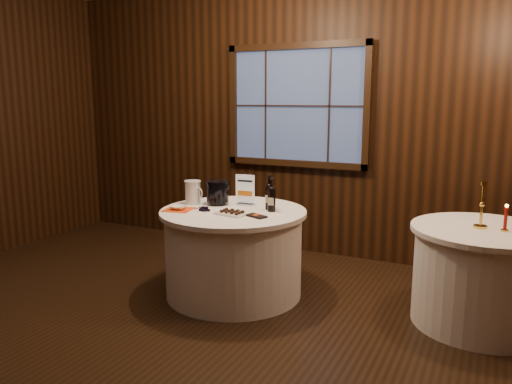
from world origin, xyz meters
The scene contains 16 objects.
ground centered at (0.00, 0.00, 0.00)m, with size 6.00×6.00×0.00m, color black.
back_wall centered at (0.00, 2.48, 1.54)m, with size 6.00×0.10×3.00m.
main_table centered at (0.00, 1.00, 0.39)m, with size 1.28×1.28×0.77m.
side_table centered at (2.00, 1.30, 0.39)m, with size 1.08×1.08×0.77m.
sign_stand centered at (0.00, 1.23, 0.87)m, with size 0.18×0.10×0.29m.
port_bottle_left centered at (0.27, 1.16, 0.90)m, with size 0.07×0.08×0.31m.
port_bottle_right centered at (0.32, 1.10, 0.90)m, with size 0.07×0.08×0.29m.
ice_bucket centered at (-0.24, 1.14, 0.89)m, with size 0.22×0.22×0.22m.
chocolate_plate centered at (0.07, 0.84, 0.79)m, with size 0.29×0.22×0.04m.
chocolate_box centered at (0.29, 0.86, 0.78)m, with size 0.18×0.09×0.02m, color black.
grape_bunch centered at (-0.20, 0.85, 0.79)m, with size 0.16×0.06×0.04m.
glass_pitcher centered at (-0.46, 1.06, 0.88)m, with size 0.20×0.15×0.22m.
orange_napkin centered at (-0.43, 0.80, 0.77)m, with size 0.24×0.24×0.00m, color #E44213.
cracker_bowl centered at (-0.43, 0.80, 0.79)m, with size 0.14×0.14×0.03m, color white.
brass_candlestick centered at (1.96, 1.29, 0.90)m, with size 0.10×0.10×0.35m.
red_candle centered at (2.13, 1.26, 0.85)m, with size 0.06×0.06×0.20m.
Camera 1 is at (2.06, -2.72, 1.73)m, focal length 35.00 mm.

